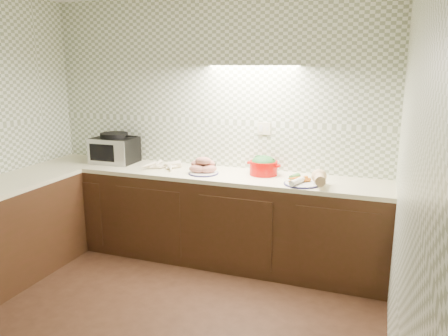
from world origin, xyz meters
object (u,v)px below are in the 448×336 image
(sweet_potato_plate, at_px, (203,167))
(onion_bowl, at_px, (208,165))
(veg_plate, at_px, (310,179))
(toaster_oven, at_px, (115,149))
(parsnip_pile, at_px, (163,166))
(dutch_oven, at_px, (264,165))

(sweet_potato_plate, height_order, onion_bowl, sweet_potato_plate)
(veg_plate, bearing_deg, toaster_oven, 174.91)
(parsnip_pile, relative_size, onion_bowl, 1.95)
(toaster_oven, distance_m, sweet_potato_plate, 1.11)
(veg_plate, bearing_deg, onion_bowl, 167.59)
(veg_plate, bearing_deg, sweet_potato_plate, 177.18)
(toaster_oven, height_order, sweet_potato_plate, toaster_oven)
(toaster_oven, relative_size, sweet_potato_plate, 1.54)
(toaster_oven, height_order, onion_bowl, toaster_oven)
(sweet_potato_plate, height_order, veg_plate, sweet_potato_plate)
(onion_bowl, bearing_deg, toaster_oven, -177.61)
(toaster_oven, bearing_deg, parsnip_pile, -9.55)
(onion_bowl, height_order, dutch_oven, dutch_oven)
(dutch_oven, height_order, veg_plate, dutch_oven)
(sweet_potato_plate, relative_size, veg_plate, 0.78)
(sweet_potato_plate, distance_m, onion_bowl, 0.19)
(onion_bowl, bearing_deg, sweet_potato_plate, -82.28)
(sweet_potato_plate, distance_m, veg_plate, 1.04)
(veg_plate, bearing_deg, parsnip_pile, 176.32)
(parsnip_pile, height_order, veg_plate, veg_plate)
(sweet_potato_plate, xyz_separation_m, onion_bowl, (-0.02, 0.18, -0.02))
(parsnip_pile, relative_size, sweet_potato_plate, 1.04)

